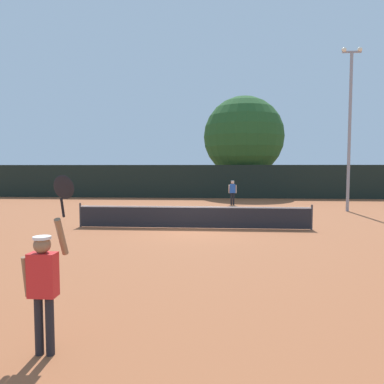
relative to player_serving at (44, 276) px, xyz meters
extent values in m
plane|color=#9E5633|center=(1.36, 10.83, -1.13)|extent=(120.00, 120.00, 0.00)
cube|color=#232328|center=(1.36, 10.83, -0.65)|extent=(10.09, 0.03, 0.91)
cube|color=white|center=(1.36, 10.83, -0.20)|extent=(10.09, 0.04, 0.06)
cylinder|color=#333338|center=(-3.68, 10.83, -0.59)|extent=(0.08, 0.08, 1.07)
cylinder|color=#333338|center=(6.41, 10.83, -0.59)|extent=(0.08, 0.08, 1.07)
cube|color=black|center=(1.36, 26.46, 0.30)|extent=(39.78, 0.12, 2.86)
cube|color=red|center=(-0.01, -0.01, 0.03)|extent=(0.38, 0.22, 0.62)
sphere|color=#8C6647|center=(-0.01, -0.01, 0.45)|extent=(0.24, 0.24, 0.24)
cylinder|color=white|center=(-0.01, -0.01, 0.55)|extent=(0.25, 0.25, 0.04)
cylinder|color=black|center=(-0.09, -0.01, -0.71)|extent=(0.12, 0.12, 0.84)
cylinder|color=black|center=(0.07, -0.01, -0.71)|extent=(0.12, 0.12, 0.84)
cylinder|color=#8C6647|center=(-0.25, -0.01, -0.01)|extent=(0.09, 0.18, 0.59)
cylinder|color=#8C6647|center=(0.23, 0.07, 0.55)|extent=(0.09, 0.33, 0.57)
cylinder|color=black|center=(0.23, 0.13, 0.95)|extent=(0.04, 0.11, 0.28)
ellipsoid|color=black|center=(0.23, 0.19, 1.24)|extent=(0.30, 0.13, 0.36)
cube|color=blue|center=(3.45, 20.91, 0.03)|extent=(0.38, 0.22, 0.62)
sphere|color=beige|center=(3.45, 20.91, 0.46)|extent=(0.24, 0.24, 0.24)
cylinder|color=white|center=(3.45, 20.91, 0.56)|extent=(0.25, 0.25, 0.04)
cylinder|color=black|center=(3.37, 20.91, -0.70)|extent=(0.12, 0.12, 0.84)
cylinder|color=black|center=(3.53, 20.91, -0.70)|extent=(0.12, 0.12, 0.84)
cylinder|color=beige|center=(3.21, 20.91, 0.00)|extent=(0.09, 0.18, 0.59)
cylinder|color=beige|center=(3.69, 20.91, 0.00)|extent=(0.09, 0.16, 0.59)
sphere|color=#CCE033|center=(3.82, 12.89, -1.09)|extent=(0.07, 0.07, 0.07)
cylinder|color=gray|center=(10.24, 17.65, 3.56)|extent=(0.18, 0.18, 9.37)
cube|color=gray|center=(10.24, 17.65, 8.30)|extent=(1.10, 0.10, 0.10)
sphere|color=#F2EDCC|center=(9.79, 17.65, 8.43)|extent=(0.28, 0.28, 0.28)
sphere|color=#F2EDCC|center=(10.69, 17.65, 8.43)|extent=(0.28, 0.28, 0.28)
cylinder|color=brown|center=(4.81, 29.74, 0.23)|extent=(0.56, 0.56, 2.71)
sphere|color=#235123|center=(4.81, 29.74, 4.39)|extent=(7.48, 7.48, 7.48)
cube|color=white|center=(3.95, 32.54, -0.53)|extent=(2.00, 4.24, 0.90)
cube|color=#2D333D|center=(3.95, 32.24, 0.24)|extent=(1.75, 2.24, 0.64)
cylinder|color=black|center=(3.10, 33.94, -0.83)|extent=(0.22, 0.60, 0.60)
cylinder|color=black|center=(4.80, 33.94, -0.83)|extent=(0.22, 0.60, 0.60)
cylinder|color=black|center=(3.10, 31.14, -0.83)|extent=(0.22, 0.60, 0.60)
cylinder|color=black|center=(4.80, 31.14, -0.83)|extent=(0.22, 0.60, 0.60)
camera|label=1|loc=(2.43, -4.85, 1.53)|focal=34.07mm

